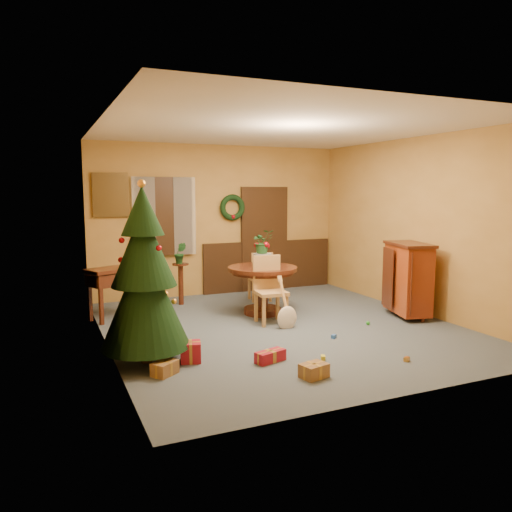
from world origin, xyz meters
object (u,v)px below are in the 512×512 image
christmas_tree (144,278)px  writing_desk (117,280)px  chair_near (269,287)px  sideboard (408,277)px  dining_table (263,281)px

christmas_tree → writing_desk: (-0.00, 2.26, -0.40)m
chair_near → sideboard: (2.19, -0.59, 0.09)m
chair_near → christmas_tree: bearing=-152.8°
dining_table → sideboard: (2.07, -1.11, 0.09)m
chair_near → sideboard: 2.27m
chair_near → christmas_tree: size_ratio=0.48×
dining_table → christmas_tree: bearing=-144.3°
chair_near → writing_desk: 2.42m
dining_table → sideboard: size_ratio=0.95×
chair_near → christmas_tree: christmas_tree is taller
dining_table → writing_desk: size_ratio=1.11×
dining_table → christmas_tree: (-2.23, -1.60, 0.47)m
chair_near → christmas_tree: 2.42m
chair_near → writing_desk: size_ratio=1.00×
dining_table → sideboard: 2.35m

